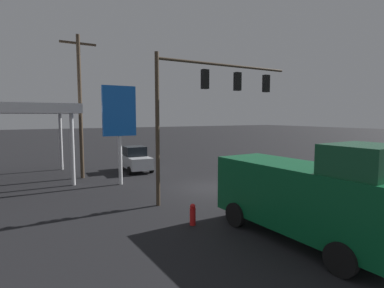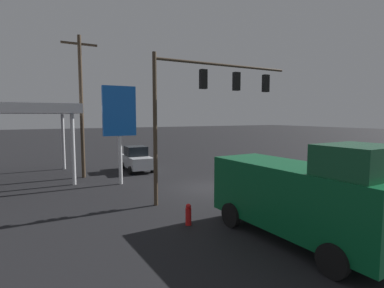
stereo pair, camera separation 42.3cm
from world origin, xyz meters
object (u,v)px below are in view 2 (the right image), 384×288
at_px(delivery_truck, 301,195).
at_px(fire_hydrant, 188,214).
at_px(traffic_signal_assembly, 208,94).
at_px(hatchback_crossing, 137,159).
at_px(utility_pole, 81,104).
at_px(price_sign, 119,115).

relative_size(delivery_truck, fire_hydrant, 7.83).
relative_size(traffic_signal_assembly, delivery_truck, 1.20).
relative_size(hatchback_crossing, fire_hydrant, 4.39).
xyz_separation_m(utility_pole, price_sign, (-1.79, 3.36, -0.84)).
bearing_deg(utility_pole, price_sign, 118.09).
height_order(price_sign, hatchback_crossing, price_sign).
xyz_separation_m(traffic_signal_assembly, delivery_truck, (0.20, 6.52, -3.87)).
relative_size(traffic_signal_assembly, fire_hydrant, 9.41).
distance_m(traffic_signal_assembly, fire_hydrant, 6.68).
bearing_deg(hatchback_crossing, traffic_signal_assembly, 7.40).
distance_m(price_sign, delivery_truck, 12.65).
xyz_separation_m(traffic_signal_assembly, fire_hydrant, (2.86, 3.19, -5.13)).
height_order(utility_pole, fire_hydrant, utility_pole).
height_order(traffic_signal_assembly, utility_pole, utility_pole).
height_order(traffic_signal_assembly, hatchback_crossing, traffic_signal_assembly).
bearing_deg(delivery_truck, traffic_signal_assembly, 175.81).
bearing_deg(fire_hydrant, price_sign, -87.03).
bearing_deg(fire_hydrant, hatchback_crossing, -98.80).
relative_size(utility_pole, hatchback_crossing, 2.59).
height_order(hatchback_crossing, fire_hydrant, hatchback_crossing).
height_order(price_sign, fire_hydrant, price_sign).
bearing_deg(traffic_signal_assembly, price_sign, -58.69).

